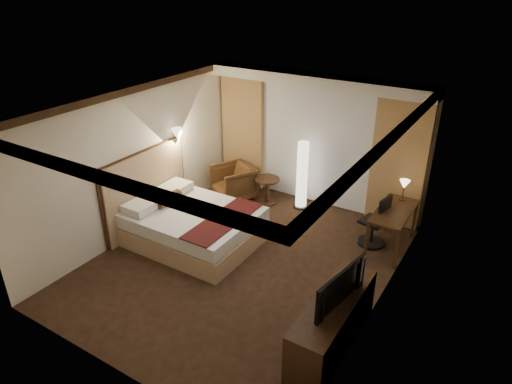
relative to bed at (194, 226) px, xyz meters
The scene contains 21 objects.
floor 1.15m from the bed, ahead, with size 4.50×5.50×0.01m, color black.
ceiling 2.63m from the bed, ahead, with size 4.50×5.50×0.01m, color white.
back_wall 3.06m from the bed, 67.54° to the left, with size 4.50×0.02×2.70m, color beige.
left_wall 1.55m from the bed, behind, with size 0.02×5.50×2.70m, color beige.
right_wall 3.51m from the bed, ahead, with size 0.02×5.50×2.70m, color beige.
crown_molding 2.57m from the bed, ahead, with size 4.50×5.50×0.12m, color black, non-canonical shape.
soffit 3.50m from the bed, 65.48° to the left, with size 4.50×0.50×0.20m, color white.
curtain_sheer 2.96m from the bed, 66.92° to the left, with size 2.48×0.04×2.45m, color silver.
curtain_left_drape 2.76m from the bed, 103.32° to the left, with size 1.00×0.14×2.45m, color tan.
curtain_right_drape 3.89m from the bed, 42.03° to the left, with size 1.00×0.14×2.45m, color tan.
wall_sconce 1.84m from the bed, 139.32° to the left, with size 0.24×0.24×0.24m, color white, non-canonical shape.
bed is the anchor object (origin of this frame).
headboard 1.18m from the bed, behind, with size 0.12×2.00×1.50m, color tan, non-canonical shape.
armchair 1.88m from the bed, 102.28° to the left, with size 0.78×0.73×0.80m, color #432214.
side_table 2.02m from the bed, 80.38° to the left, with size 0.51×0.51×0.56m, color black, non-canonical shape.
floor_lamp 2.47m from the bed, 65.17° to the left, with size 0.30×0.30×1.44m, color white, non-canonical shape.
desk 3.47m from the bed, 28.44° to the left, with size 0.55×1.23×0.75m, color black, non-canonical shape.
desk_lamp 3.76m from the bed, 34.78° to the left, with size 0.18×0.18×0.34m, color #FFD899, non-canonical shape.
office_chair 3.17m from the bed, 30.39° to the left, with size 0.48×0.48×0.99m, color black, non-canonical shape.
dresser 3.27m from the bed, 18.45° to the right, with size 0.50×1.81×0.70m, color black, non-canonical shape.
television 3.31m from the bed, 18.62° to the right, with size 1.03×0.59×0.14m, color black.
Camera 1 is at (3.55, -5.32, 4.44)m, focal length 32.00 mm.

